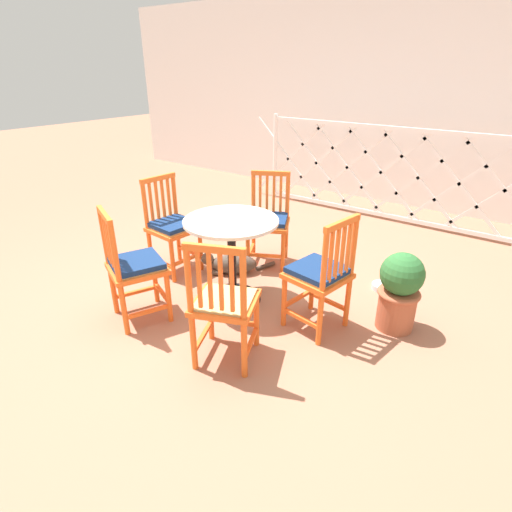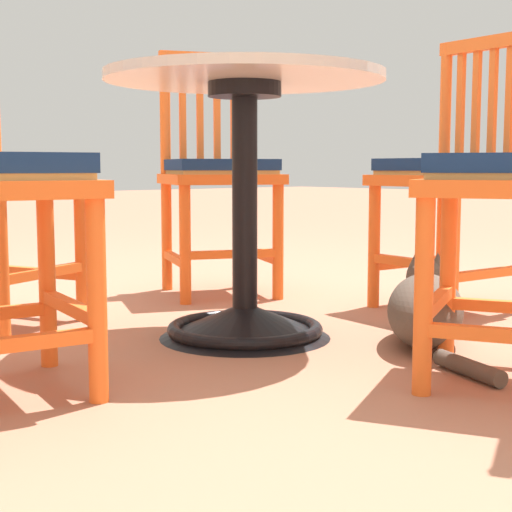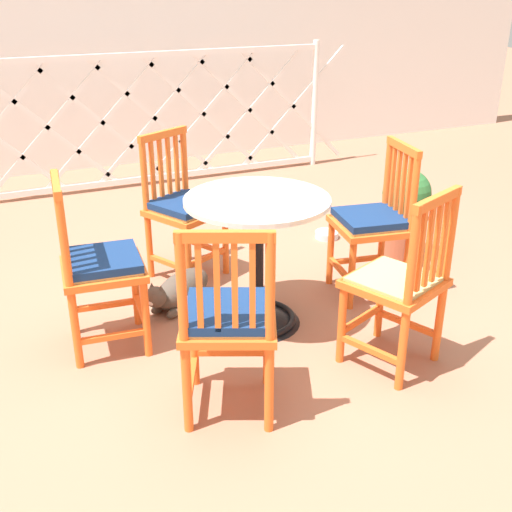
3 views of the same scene
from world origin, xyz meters
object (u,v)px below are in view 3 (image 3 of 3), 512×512
object	(u,v)px
orange_chair_at_corner	(373,223)
orange_chair_by_planter	(400,285)
orange_chair_facing_out	(99,267)
terracotta_planter	(405,212)
pet_water_bowl	(327,235)
cafe_table	(257,276)
orange_chair_near_fence	(228,321)
orange_chair_tucked_in	(184,209)
tabby_cat	(179,291)

from	to	relation	value
orange_chair_at_corner	orange_chair_by_planter	bearing A→B (deg)	-114.15
orange_chair_facing_out	terracotta_planter	world-z (taller)	orange_chair_facing_out
pet_water_bowl	orange_chair_facing_out	bearing A→B (deg)	-155.26
cafe_table	orange_chair_by_planter	bearing A→B (deg)	-54.39
orange_chair_facing_out	orange_chair_by_planter	size ratio (longest dim) A/B	1.00
terracotta_planter	orange_chair_by_planter	bearing A→B (deg)	-127.28
orange_chair_near_fence	orange_chair_by_planter	world-z (taller)	same
orange_chair_by_planter	orange_chair_tucked_in	bearing A→B (deg)	113.94
orange_chair_at_corner	orange_chair_near_fence	bearing A→B (deg)	-148.79
orange_chair_near_fence	cafe_table	bearing A→B (deg)	57.25
cafe_table	orange_chair_at_corner	world-z (taller)	orange_chair_at_corner
cafe_table	pet_water_bowl	bearing A→B (deg)	43.74
terracotta_planter	orange_chair_tucked_in	bearing A→B (deg)	166.47
orange_chair_tucked_in	orange_chair_by_planter	xyz separation A→B (m)	(0.62, -1.40, -0.01)
orange_chair_at_corner	orange_chair_tucked_in	bearing A→B (deg)	143.71
terracotta_planter	orange_chair_facing_out	bearing A→B (deg)	-171.47
orange_chair_at_corner	orange_chair_facing_out	bearing A→B (deg)	178.74
orange_chair_near_fence	pet_water_bowl	world-z (taller)	orange_chair_near_fence
orange_chair_at_corner	terracotta_planter	bearing A→B (deg)	35.51
cafe_table	orange_chair_facing_out	size ratio (longest dim) A/B	0.83
orange_chair_tucked_in	orange_chair_near_fence	xyz separation A→B (m)	(-0.26, -1.41, 0.00)
pet_water_bowl	cafe_table	bearing A→B (deg)	-136.26
orange_chair_facing_out	terracotta_planter	size ratio (longest dim) A/B	1.47
cafe_table	orange_chair_facing_out	xyz separation A→B (m)	(-0.82, 0.11, 0.16)
orange_chair_by_planter	tabby_cat	bearing A→B (deg)	128.31
orange_chair_near_fence	orange_chair_at_corner	size ratio (longest dim) A/B	1.00
orange_chair_tucked_in	terracotta_planter	bearing A→B (deg)	-13.53
orange_chair_near_fence	terracotta_planter	world-z (taller)	orange_chair_near_fence
orange_chair_by_planter	orange_chair_at_corner	bearing A→B (deg)	65.85
orange_chair_near_fence	orange_chair_at_corner	bearing A→B (deg)	31.21
orange_chair_tucked_in	orange_chair_facing_out	bearing A→B (deg)	-134.91
orange_chair_by_planter	pet_water_bowl	xyz separation A→B (m)	(0.51, 1.57, -0.41)
orange_chair_tucked_in	tabby_cat	distance (m)	0.56
orange_chair_by_planter	terracotta_planter	xyz separation A→B (m)	(0.80, 1.06, -0.11)
orange_chair_at_corner	tabby_cat	xyz separation A→B (m)	(-1.11, 0.30, -0.35)
orange_chair_at_corner	terracotta_planter	world-z (taller)	orange_chair_at_corner
cafe_table	orange_chair_tucked_in	world-z (taller)	orange_chair_tucked_in
tabby_cat	terracotta_planter	size ratio (longest dim) A/B	0.95
orange_chair_at_corner	terracotta_planter	size ratio (longest dim) A/B	1.47
cafe_table	tabby_cat	world-z (taller)	cafe_table
tabby_cat	pet_water_bowl	xyz separation A→B (m)	(1.31, 0.56, -0.07)
orange_chair_near_fence	orange_chair_by_planter	bearing A→B (deg)	1.02
orange_chair_facing_out	orange_chair_by_planter	xyz separation A→B (m)	(1.27, -0.74, -0.01)
orange_chair_near_fence	orange_chair_at_corner	distance (m)	1.40
orange_chair_facing_out	tabby_cat	distance (m)	0.65
orange_chair_at_corner	pet_water_bowl	size ratio (longest dim) A/B	5.36
orange_chair_tucked_in	orange_chair_near_fence	bearing A→B (deg)	-100.32
terracotta_planter	pet_water_bowl	size ratio (longest dim) A/B	3.65
orange_chair_tucked_in	pet_water_bowl	bearing A→B (deg)	8.45
orange_chair_near_fence	terracotta_planter	bearing A→B (deg)	32.50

